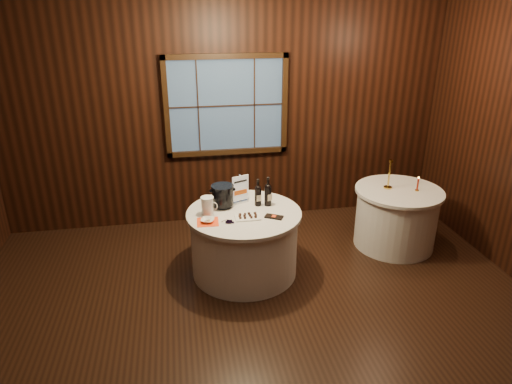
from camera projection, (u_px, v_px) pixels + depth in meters
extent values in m
plane|color=black|center=(260.00, 326.00, 4.44)|extent=(6.00, 6.00, 0.00)
cube|color=black|center=(226.00, 116.00, 6.13)|extent=(6.00, 0.02, 3.00)
cube|color=#3C577F|center=(226.00, 105.00, 6.05)|extent=(1.50, 0.01, 1.20)
cylinder|color=silver|center=(244.00, 244.00, 5.21)|extent=(1.20, 1.20, 0.73)
cylinder|color=silver|center=(244.00, 214.00, 5.06)|extent=(1.28, 1.28, 0.04)
cylinder|color=silver|center=(396.00, 219.00, 5.81)|extent=(1.00, 1.00, 0.73)
cylinder|color=silver|center=(399.00, 191.00, 5.66)|extent=(1.08, 1.08, 0.04)
cube|color=#BBBBC3|center=(240.00, 201.00, 5.30)|extent=(0.20, 0.16, 0.02)
cube|color=#BBBBC3|center=(240.00, 188.00, 5.23)|extent=(0.03, 0.02, 0.32)
cube|color=silver|center=(240.00, 188.00, 5.22)|extent=(0.20, 0.08, 0.30)
cylinder|color=black|center=(258.00, 197.00, 5.18)|extent=(0.08, 0.08, 0.20)
sphere|color=black|center=(258.00, 189.00, 5.14)|extent=(0.08, 0.08, 0.08)
cylinder|color=black|center=(258.00, 184.00, 5.12)|extent=(0.03, 0.03, 0.09)
cylinder|color=black|center=(258.00, 180.00, 5.10)|extent=(0.03, 0.03, 0.02)
cube|color=beige|center=(259.00, 198.00, 5.14)|extent=(0.06, 0.01, 0.07)
cylinder|color=black|center=(268.00, 196.00, 5.18)|extent=(0.08, 0.08, 0.22)
sphere|color=black|center=(268.00, 187.00, 5.14)|extent=(0.08, 0.08, 0.08)
cylinder|color=black|center=(268.00, 182.00, 5.11)|extent=(0.03, 0.03, 0.10)
cylinder|color=black|center=(268.00, 178.00, 5.09)|extent=(0.04, 0.04, 0.02)
cube|color=beige|center=(269.00, 198.00, 5.14)|extent=(0.06, 0.03, 0.08)
cylinder|color=black|center=(223.00, 206.00, 5.17)|extent=(0.18, 0.18, 0.03)
cylinder|color=black|center=(223.00, 196.00, 5.13)|extent=(0.24, 0.24, 0.21)
cylinder|color=black|center=(222.00, 186.00, 5.08)|extent=(0.26, 0.26, 0.02)
cube|color=white|center=(248.00, 217.00, 4.91)|extent=(0.28, 0.19, 0.02)
cube|color=black|center=(274.00, 217.00, 4.92)|extent=(0.22, 0.18, 0.02)
cylinder|color=#342412|center=(224.00, 221.00, 4.80)|extent=(0.06, 0.03, 0.03)
cylinder|color=white|center=(207.00, 206.00, 4.96)|extent=(0.13, 0.13, 0.19)
cylinder|color=white|center=(207.00, 198.00, 4.92)|extent=(0.14, 0.14, 0.01)
torus|color=white|center=(214.00, 205.00, 4.97)|extent=(0.10, 0.05, 0.10)
cube|color=#FE4515|center=(208.00, 222.00, 4.82)|extent=(0.24, 0.24, 0.00)
imported|color=white|center=(208.00, 220.00, 4.81)|extent=(0.18, 0.18, 0.03)
cylinder|color=gold|center=(388.00, 187.00, 5.69)|extent=(0.10, 0.10, 0.02)
cylinder|color=gold|center=(389.00, 175.00, 5.63)|extent=(0.02, 0.02, 0.32)
cylinder|color=gold|center=(391.00, 161.00, 5.56)|extent=(0.05, 0.05, 0.03)
cylinder|color=gold|center=(417.00, 190.00, 5.61)|extent=(0.05, 0.05, 0.01)
cylinder|color=#A01F0C|center=(418.00, 184.00, 5.58)|extent=(0.02, 0.02, 0.15)
sphere|color=#FFB23F|center=(419.00, 178.00, 5.55)|extent=(0.02, 0.02, 0.02)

